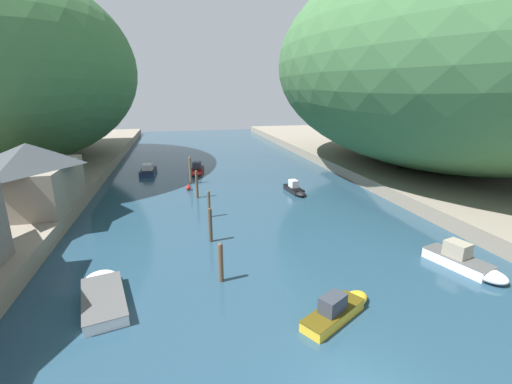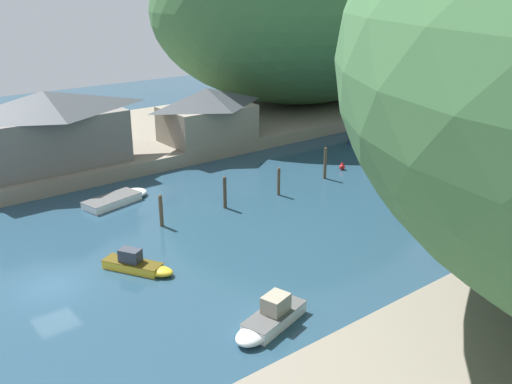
% 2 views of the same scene
% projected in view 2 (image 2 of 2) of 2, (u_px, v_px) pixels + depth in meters
% --- Properties ---
extents(water_surface, '(130.00, 130.00, 0.00)m').
position_uv_depth(water_surface, '(378.00, 185.00, 52.02)').
color(water_surface, '#234256').
rests_on(water_surface, ground).
extents(left_bank, '(22.00, 120.00, 1.34)m').
position_uv_depth(left_bank, '(215.00, 124.00, 71.20)').
color(left_bank, gray).
rests_on(left_bank, ground).
extents(hillside_left, '(32.74, 45.83, 25.31)m').
position_uv_depth(hillside_left, '(310.00, 8.00, 77.05)').
color(hillside_left, '#3D6B3D').
rests_on(hillside_left, left_bank).
extents(waterfront_building, '(7.62, 14.27, 6.92)m').
position_uv_depth(waterfront_building, '(47.00, 128.00, 51.87)').
color(waterfront_building, slate).
rests_on(waterfront_building, left_bank).
extents(boathouse_shed, '(6.60, 10.04, 5.57)m').
position_uv_depth(boathouse_shed, '(207.00, 113.00, 60.56)').
color(boathouse_shed, gray).
rests_on(boathouse_shed, left_bank).
extents(boat_yellow_tender, '(2.20, 5.76, 1.43)m').
position_uv_depth(boat_yellow_tender, '(372.00, 138.00, 65.61)').
color(boat_yellow_tender, navy).
rests_on(boat_yellow_tender, water_surface).
extents(boat_navy_launch, '(2.40, 4.65, 1.53)m').
position_uv_depth(boat_navy_launch, '(408.00, 154.00, 59.70)').
color(boat_navy_launch, red).
rests_on(boat_navy_launch, water_surface).
extents(boat_red_skiff, '(4.82, 3.51, 1.42)m').
position_uv_depth(boat_red_skiff, '(139.00, 265.00, 36.47)').
color(boat_red_skiff, gold).
rests_on(boat_red_skiff, water_surface).
extents(boat_small_dinghy, '(2.88, 5.34, 1.67)m').
position_uv_depth(boat_small_dinghy, '(269.00, 319.00, 30.47)').
color(boat_small_dinghy, white).
rests_on(boat_small_dinghy, water_surface).
extents(boat_moored_right, '(1.55, 4.29, 1.39)m').
position_uv_depth(boat_moored_right, '(416.00, 211.00, 45.05)').
color(boat_moored_right, black).
rests_on(boat_moored_right, water_surface).
extents(boat_mid_channel, '(3.33, 6.20, 0.64)m').
position_uv_depth(boat_mid_channel, '(119.00, 198.00, 47.89)').
color(boat_mid_channel, white).
rests_on(boat_mid_channel, water_surface).
extents(mooring_post_nearest, '(0.30, 0.30, 2.53)m').
position_uv_depth(mooring_post_nearest, '(161.00, 210.00, 42.87)').
color(mooring_post_nearest, brown).
rests_on(mooring_post_nearest, water_surface).
extents(mooring_post_second, '(0.29, 0.29, 2.72)m').
position_uv_depth(mooring_post_second, '(225.00, 192.00, 46.26)').
color(mooring_post_second, '#4C3D2D').
rests_on(mooring_post_second, water_surface).
extents(mooring_post_middle, '(0.26, 0.26, 2.50)m').
position_uv_depth(mooring_post_middle, '(279.00, 181.00, 49.11)').
color(mooring_post_middle, brown).
rests_on(mooring_post_middle, water_surface).
extents(mooring_post_fourth, '(0.29, 0.29, 3.04)m').
position_uv_depth(mooring_post_fourth, '(325.00, 163.00, 53.13)').
color(mooring_post_fourth, brown).
rests_on(mooring_post_fourth, water_surface).
extents(mooring_post_farthest, '(0.32, 0.32, 3.39)m').
position_uv_depth(mooring_post_farthest, '(366.00, 149.00, 56.91)').
color(mooring_post_farthest, brown).
rests_on(mooring_post_farthest, water_surface).
extents(channel_buoy_near, '(0.56, 0.56, 0.84)m').
position_uv_depth(channel_buoy_near, '(342.00, 167.00, 56.00)').
color(channel_buoy_near, red).
rests_on(channel_buoy_near, water_surface).
extents(person_on_quay, '(0.24, 0.39, 1.69)m').
position_uv_depth(person_on_quay, '(85.00, 157.00, 52.08)').
color(person_on_quay, '#282D3D').
rests_on(person_on_quay, left_bank).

